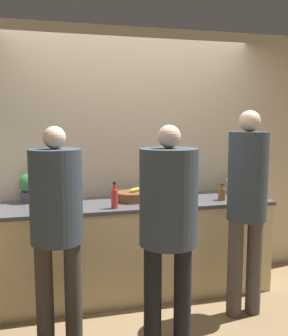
# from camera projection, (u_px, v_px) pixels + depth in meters

# --- Properties ---
(ground_plane) EXTENTS (14.00, 14.00, 0.00)m
(ground_plane) POSITION_uv_depth(u_px,v_px,m) (148.00, 309.00, 3.34)
(ground_plane) COLOR #8C704C
(wall_back) EXTENTS (5.20, 0.06, 2.60)m
(wall_back) POSITION_uv_depth(u_px,v_px,m) (131.00, 157.00, 3.87)
(wall_back) COLOR #C6B293
(wall_back) RESTS_ON ground_plane
(counter) EXTENTS (2.56, 0.70, 0.91)m
(counter) POSITION_uv_depth(u_px,v_px,m) (138.00, 246.00, 3.66)
(counter) COLOR beige
(counter) RESTS_ON ground_plane
(person_left) EXTENTS (0.38, 0.38, 1.64)m
(person_left) POSITION_uv_depth(u_px,v_px,m) (57.00, 214.00, 2.73)
(person_left) COLOR #38332D
(person_left) RESTS_ON ground_plane
(person_center) EXTENTS (0.42, 0.42, 1.65)m
(person_center) POSITION_uv_depth(u_px,v_px,m) (168.00, 213.00, 2.67)
(person_center) COLOR black
(person_center) RESTS_ON ground_plane
(person_right) EXTENTS (0.33, 0.33, 1.76)m
(person_right) POSITION_uv_depth(u_px,v_px,m) (247.00, 197.00, 3.14)
(person_right) COLOR #4C4742
(person_right) RESTS_ON ground_plane
(fruit_bowl) EXTENTS (0.31, 0.31, 0.13)m
(fruit_bowl) POSITION_uv_depth(u_px,v_px,m) (132.00, 196.00, 3.60)
(fruit_bowl) COLOR brown
(fruit_bowl) RESTS_ON counter
(utensil_crock) EXTENTS (0.13, 0.13, 0.30)m
(utensil_crock) POSITION_uv_depth(u_px,v_px,m) (232.00, 186.00, 3.99)
(utensil_crock) COLOR #ADA393
(utensil_crock) RESTS_ON counter
(bottle_amber) EXTENTS (0.07, 0.07, 0.17)m
(bottle_amber) POSITION_uv_depth(u_px,v_px,m) (222.00, 193.00, 3.64)
(bottle_amber) COLOR brown
(bottle_amber) RESTS_ON counter
(bottle_red) EXTENTS (0.06, 0.06, 0.24)m
(bottle_red) POSITION_uv_depth(u_px,v_px,m) (114.00, 198.00, 3.29)
(bottle_red) COLOR red
(bottle_red) RESTS_ON counter
(bottle_green) EXTENTS (0.08, 0.08, 0.17)m
(bottle_green) POSITION_uv_depth(u_px,v_px,m) (54.00, 201.00, 3.31)
(bottle_green) COLOR #236033
(bottle_green) RESTS_ON counter
(cup_white) EXTENTS (0.09, 0.09, 0.08)m
(cup_white) POSITION_uv_depth(u_px,v_px,m) (169.00, 201.00, 3.43)
(cup_white) COLOR white
(cup_white) RESTS_ON counter
(potted_plant) EXTENTS (0.19, 0.19, 0.28)m
(potted_plant) POSITION_uv_depth(u_px,v_px,m) (29.00, 187.00, 3.53)
(potted_plant) COLOR #3D3D42
(potted_plant) RESTS_ON counter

